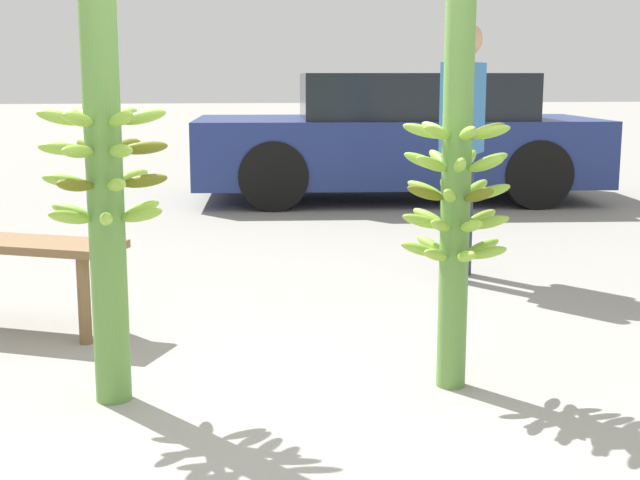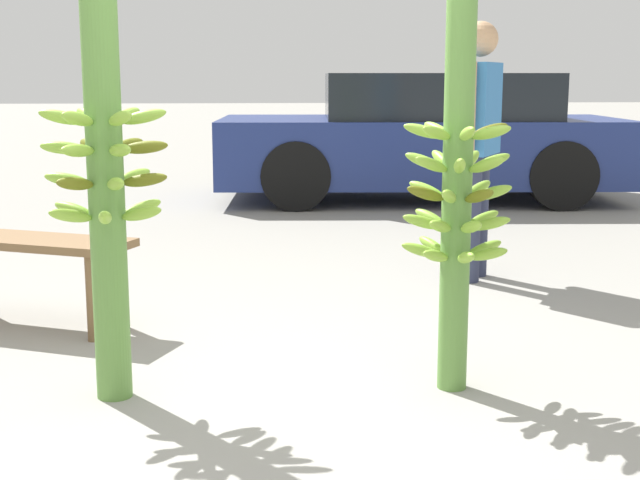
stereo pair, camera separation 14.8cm
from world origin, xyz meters
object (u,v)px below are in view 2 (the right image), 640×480
object	(u,v)px
vendor_person	(478,129)
banana_stalk_center	(457,182)
banana_stalk_left	(106,183)
parked_car	(423,138)
market_bench	(31,255)

from	to	relation	value
vendor_person	banana_stalk_center	bearing A→B (deg)	-167.75
banana_stalk_left	vendor_person	distance (m)	2.74
banana_stalk_left	vendor_person	xyz separation A→B (m)	(1.93, 1.94, 0.08)
banana_stalk_left	parked_car	world-z (taller)	banana_stalk_left
parked_car	banana_stalk_center	bearing A→B (deg)	174.06
banana_stalk_left	banana_stalk_center	distance (m)	1.35
vendor_person	market_bench	bearing A→B (deg)	138.53
banana_stalk_left	parked_car	bearing A→B (deg)	67.43
parked_car	banana_stalk_left	bearing A→B (deg)	161.41
banana_stalk_left	vendor_person	size ratio (longest dim) A/B	1.05
banana_stalk_center	market_bench	distance (m)	2.23
banana_stalk_center	vendor_person	xyz separation A→B (m)	(0.58, 1.94, 0.09)
banana_stalk_left	market_bench	size ratio (longest dim) A/B	1.52
vendor_person	banana_stalk_left	bearing A→B (deg)	164.01
banana_stalk_center	market_bench	size ratio (longest dim) A/B	1.57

